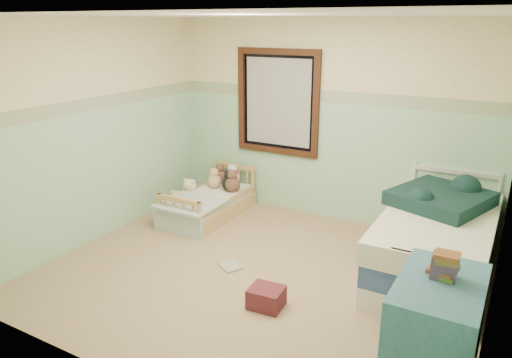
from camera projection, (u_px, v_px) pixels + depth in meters
The scene contains 29 objects.
floor at pixel (258, 275), 4.94m from camera, with size 4.20×3.60×0.02m, color #9B7E63.
ceiling at pixel (259, 14), 4.17m from camera, with size 4.20×3.60×0.02m, color white.
wall_back at pixel (329, 122), 6.05m from camera, with size 4.20×0.04×2.50m, color beige.
wall_front at pixel (120, 220), 3.06m from camera, with size 4.20×0.04×2.50m, color beige.
wall_left at pixel (98, 132), 5.53m from camera, with size 0.04×3.60×2.50m, color beige.
wall_right at pixel (507, 192), 3.57m from camera, with size 0.04×3.60×2.50m, color beige.
wainscot_mint at pixel (326, 161), 6.19m from camera, with size 4.20×0.01×1.50m, color #94CCA3.
border_strip at pixel (329, 96), 5.93m from camera, with size 4.20×0.01×0.15m, color #3A5E3B.
window_frame at pixel (277, 102), 6.28m from camera, with size 1.16×0.06×1.36m, color black.
window_blinds at pixel (278, 102), 6.29m from camera, with size 0.92×0.01×1.12m, color #B1B1AA.
toddler_bed_frame at pixel (209, 210), 6.40m from camera, with size 0.66×1.32×0.17m, color #A2743F.
toddler_mattress at pixel (209, 199), 6.36m from camera, with size 0.60×1.26×0.12m, color white.
patchwork_quilt at pixel (190, 204), 5.99m from camera, with size 0.72×0.66×0.03m, color #6998CD.
plush_bed_brown at pixel (220, 176), 6.79m from camera, with size 0.19×0.19×0.19m, color brown.
plush_bed_white at pixel (232, 178), 6.70m from camera, with size 0.19×0.19×0.19m, color white.
plush_bed_tan at pixel (215, 181), 6.59m from camera, with size 0.19×0.19×0.19m, color #DAAB7C.
plush_bed_dark at pixel (229, 184), 6.48m from camera, with size 0.19×0.19×0.19m, color black.
plush_floor_cream at pixel (190, 198), 6.64m from camera, with size 0.28×0.28×0.28m, color silver.
plush_floor_tan at pixel (177, 207), 6.38m from camera, with size 0.24×0.24×0.24m, color #DAAB7C.
twin_bed_frame at pixel (433, 266), 4.87m from camera, with size 0.96×1.93×0.22m, color silver.
twin_boxspring at pixel (436, 246), 4.80m from camera, with size 0.96×1.93×0.22m, color #314988.
twin_mattress at pixel (438, 226), 4.73m from camera, with size 1.00×1.97×0.22m, color silver.
teal_blanket at pixel (441, 198), 4.95m from camera, with size 0.82×0.87×0.14m, color #102D2B.
dresser at pixel (434, 338), 3.25m from camera, with size 0.53×0.85×0.85m, color #296174.
book_stack at pixel (445, 267), 3.15m from camera, with size 0.16×0.13×0.16m, color brown.
red_pillow at pixel (266, 297), 4.35m from camera, with size 0.30×0.26×0.19m, color maroon.
floor_book at pixel (230, 266), 5.08m from camera, with size 0.24×0.19×0.02m, color yellow.
extra_plush_0 at pixel (234, 185), 6.48m from camera, with size 0.15×0.15×0.15m, color black.
extra_plush_1 at pixel (233, 184), 6.43m from camera, with size 0.21×0.21×0.21m, color brown.
Camera 1 is at (2.14, -3.84, 2.44)m, focal length 34.08 mm.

